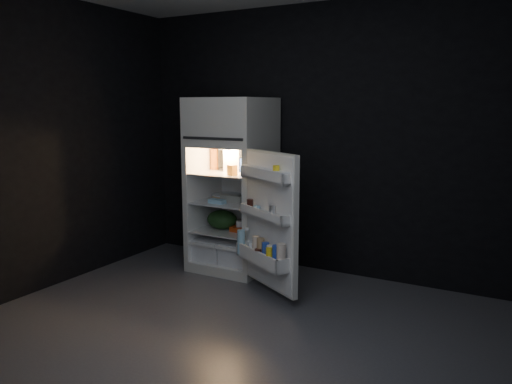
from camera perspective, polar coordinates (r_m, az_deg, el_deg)
The scene contains 19 objects.
floor at distance 3.97m, azimuth -3.04°, elevation -15.53°, with size 4.00×3.40×0.00m, color #4F4F54.
wall_back at distance 5.12m, azimuth 7.03°, elevation 5.85°, with size 4.00×0.00×2.70m, color black.
wall_front at distance 2.36m, azimuth -25.83°, elevation 0.28°, with size 4.00×0.00×2.70m, color black.
wall_left at distance 4.97m, azimuth -23.22°, elevation 5.00°, with size 0.00×3.40×2.70m, color black.
refrigerator at distance 5.17m, azimuth -2.63°, elevation 1.55°, with size 0.76×0.71×1.78m.
fridge_door at distance 4.40m, azimuth 1.40°, elevation -3.60°, with size 0.72×0.52×1.22m.
milk_jug at distance 5.21m, azimuth -2.65°, elevation 3.72°, with size 0.16×0.16×0.24m, color white.
mayo_jar at distance 5.16m, azimuth -1.52°, elevation 3.11°, with size 0.10×0.10×0.14m, color #2041B0.
jam_jar at distance 5.00m, azimuth -0.48°, elevation 2.85°, with size 0.09×0.09×0.13m, color black.
amber_bottle at distance 5.35m, azimuth -4.79°, elevation 3.76°, with size 0.08×0.08×0.22m, color orange.
small_carton at distance 4.91m, azimuth -2.74°, elevation 2.52°, with size 0.09×0.07×0.10m, color #C27316.
egg_carton at distance 5.12m, azimuth -2.68°, elevation -0.74°, with size 0.26×0.10×0.07m, color gray.
pie at distance 5.30m, azimuth -3.42°, elevation -0.54°, with size 0.30×0.30×0.04m, color tan.
flat_package at distance 5.05m, azimuth -4.47°, elevation -1.08°, with size 0.17×0.09×0.04m, color #8EC2DC.
wrapped_pkg at distance 5.15m, azimuth -0.33°, elevation -0.78°, with size 0.11×0.09×0.05m, color beige.
produce_bag at distance 5.24m, azimuth -3.90°, elevation -3.16°, with size 0.33×0.28×0.20m, color #193815.
yogurt_tray at distance 5.10m, azimuth -1.32°, elevation -4.33°, with size 0.28×0.15×0.05m, color #AD360E.
small_can_red at distance 5.30m, azimuth -1.04°, elevation -3.58°, with size 0.06×0.06×0.09m, color #AD360E.
small_can_silver at distance 5.25m, azimuth 0.55°, elevation -3.70°, with size 0.07×0.07×0.09m, color silver.
Camera 1 is at (1.92, -3.03, 1.70)m, focal length 35.00 mm.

